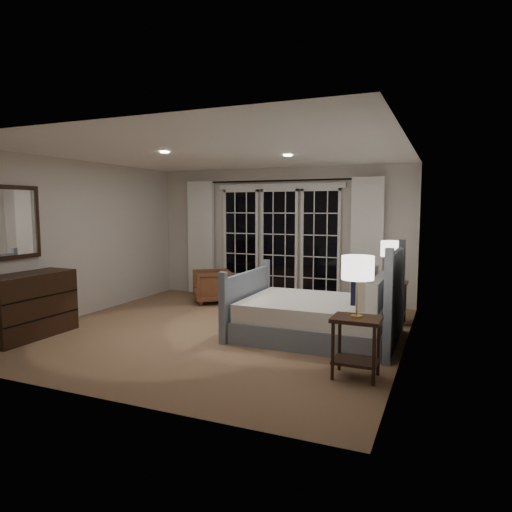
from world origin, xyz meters
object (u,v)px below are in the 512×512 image
at_px(bed, 321,315).
at_px(lamp_left, 358,268).
at_px(armchair, 212,286).
at_px(nightstand_left, 356,338).
at_px(nightstand_right, 390,296).
at_px(lamp_right, 391,249).
at_px(dresser, 29,305).

height_order(bed, lamp_left, lamp_left).
xyz_separation_m(lamp_left, armchair, (-3.17, 2.76, -0.83)).
distance_m(nightstand_left, nightstand_right, 2.47).
height_order(bed, nightstand_left, bed).
height_order(lamp_right, armchair, lamp_right).
xyz_separation_m(nightstand_right, lamp_right, (0.00, 0.00, 0.71)).
relative_size(nightstand_right, armchair, 0.96).
distance_m(bed, lamp_left, 1.67).
xyz_separation_m(bed, lamp_right, (0.75, 1.21, 0.82)).
xyz_separation_m(nightstand_right, dresser, (-4.40, -2.69, 0.02)).
bearing_deg(nightstand_right, nightstand_left, -91.17).
relative_size(lamp_right, armchair, 0.93).
bearing_deg(lamp_left, nightstand_left, -153.43).
bearing_deg(dresser, nightstand_right, 31.41).
bearing_deg(nightstand_left, bed, 119.03).
xyz_separation_m(lamp_left, lamp_right, (0.05, 2.47, -0.01)).
relative_size(lamp_left, lamp_right, 1.02).
bearing_deg(lamp_right, lamp_left, -91.17).
relative_size(armchair, dresser, 0.54).
distance_m(lamp_left, armchair, 4.29).
height_order(lamp_right, dresser, lamp_right).
distance_m(lamp_left, dresser, 4.41).
xyz_separation_m(bed, dresser, (-3.65, -1.48, 0.12)).
distance_m(armchair, dresser, 3.21).
distance_m(bed, dresser, 3.94).
xyz_separation_m(nightstand_right, lamp_left, (-0.05, -2.47, 0.72)).
height_order(nightstand_right, armchair, nightstand_right).
bearing_deg(armchair, bed, 21.98).
bearing_deg(lamp_left, armchair, 138.93).
relative_size(bed, lamp_left, 3.33).
relative_size(bed, nightstand_right, 3.29).
distance_m(nightstand_left, dresser, 4.36).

